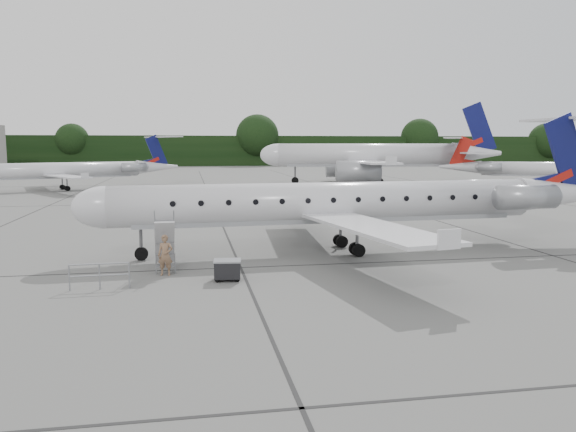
{
  "coord_description": "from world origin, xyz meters",
  "views": [
    {
      "loc": [
        -8.93,
        -22.11,
        5.51
      ],
      "look_at": [
        -4.49,
        2.83,
        2.3
      ],
      "focal_mm": 35.0,
      "sensor_mm": 36.0,
      "label": 1
    }
  ],
  "objects": [
    {
      "name": "ground",
      "position": [
        0.0,
        0.0,
        0.0
      ],
      "size": [
        320.0,
        320.0,
        0.0
      ],
      "primitive_type": "plane",
      "color": "slate",
      "rests_on": "ground"
    },
    {
      "name": "treeline",
      "position": [
        0.0,
        130.0,
        4.0
      ],
      "size": [
        260.0,
        4.0,
        8.0
      ],
      "primitive_type": "cube",
      "color": "black",
      "rests_on": "ground"
    },
    {
      "name": "main_regional_jet",
      "position": [
        -1.77,
        5.72,
        3.61
      ],
      "size": [
        29.18,
        21.71,
        7.22
      ],
      "primitive_type": null,
      "rotation": [
        0.0,
        0.0,
        0.05
      ],
      "color": "silver",
      "rests_on": "ground"
    },
    {
      "name": "airstair",
      "position": [
        -10.03,
        3.1,
        1.13
      ],
      "size": [
        0.97,
        2.29,
        2.26
      ],
      "primitive_type": null,
      "rotation": [
        0.0,
        0.0,
        0.05
      ],
      "color": "silver",
      "rests_on": "ground"
    },
    {
      "name": "passenger",
      "position": [
        -9.96,
        1.83,
        0.87
      ],
      "size": [
        0.7,
        0.53,
        1.75
      ],
      "primitive_type": "imported",
      "rotation": [
        0.0,
        0.0,
        -0.19
      ],
      "color": "#805F45",
      "rests_on": "ground"
    },
    {
      "name": "safety_railing",
      "position": [
        -12.36,
        -0.14,
        0.5
      ],
      "size": [
        2.2,
        0.15,
        1.0
      ],
      "primitive_type": null,
      "rotation": [
        0.0,
        0.0,
        0.03
      ],
      "color": "gray",
      "rests_on": "ground"
    },
    {
      "name": "baggage_cart",
      "position": [
        -7.44,
        0.45,
        0.46
      ],
      "size": [
        1.12,
        0.94,
        0.91
      ],
      "primitive_type": null,
      "rotation": [
        0.0,
        0.0,
        -0.09
      ],
      "color": "black",
      "rests_on": "ground"
    },
    {
      "name": "bg_narrowbody",
      "position": [
        15.88,
        54.5,
        5.7
      ],
      "size": [
        34.67,
        27.11,
        11.41
      ],
      "primitive_type": null,
      "rotation": [
        0.0,
        0.0,
        -0.14
      ],
      "color": "silver",
      "rests_on": "ground"
    },
    {
      "name": "bg_regional_left",
      "position": [
        -24.78,
        50.1,
        3.4
      ],
      "size": [
        31.29,
        27.67,
        6.8
      ],
      "primitive_type": null,
      "rotation": [
        0.0,
        0.0,
        0.42
      ],
      "color": "silver",
      "rests_on": "ground"
    },
    {
      "name": "bg_regional_right",
      "position": [
        38.64,
        43.08,
        3.33
      ],
      "size": [
        31.1,
        28.54,
        6.65
      ],
      "primitive_type": null,
      "rotation": [
        0.0,
        0.0,
        2.61
      ],
      "color": "silver",
      "rests_on": "ground"
    }
  ]
}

